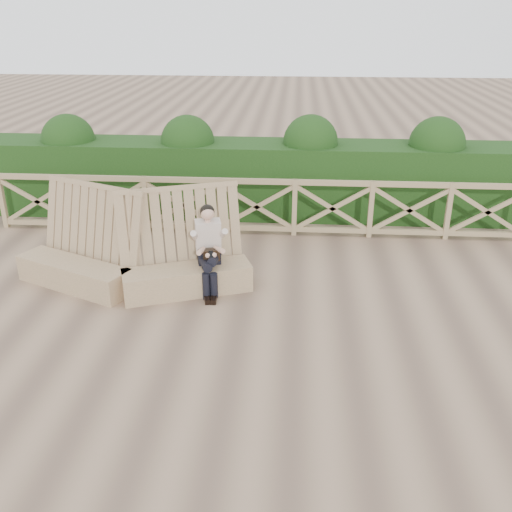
{
  "coord_description": "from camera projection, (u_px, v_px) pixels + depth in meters",
  "views": [
    {
      "loc": [
        0.73,
        -6.76,
        4.07
      ],
      "look_at": [
        0.21,
        0.4,
        0.9
      ],
      "focal_mm": 40.0,
      "sensor_mm": 36.0,
      "label": 1
    }
  ],
  "objects": [
    {
      "name": "woman",
      "position": [
        209.0,
        246.0,
        8.64
      ],
      "size": [
        0.47,
        0.86,
        1.34
      ],
      "rotation": [
        0.0,
        0.0,
        0.25
      ],
      "color": "black",
      "rests_on": "ground"
    },
    {
      "name": "bench",
      "position": [
        131.0,
        264.0,
        8.82
      ],
      "size": [
        3.78,
        1.49,
        1.55
      ],
      "rotation": [
        0.0,
        0.0,
        -0.03
      ],
      "color": "olive",
      "rests_on": "ground"
    },
    {
      "name": "ground",
      "position": [
        239.0,
        327.0,
        7.86
      ],
      "size": [
        60.0,
        60.0,
        0.0
      ],
      "primitive_type": "plane",
      "color": "brown",
      "rests_on": "ground"
    },
    {
      "name": "guardrail",
      "position": [
        257.0,
        207.0,
        10.83
      ],
      "size": [
        10.1,
        0.09,
        1.1
      ],
      "color": "#917654",
      "rests_on": "ground"
    },
    {
      "name": "hedge",
      "position": [
        261.0,
        179.0,
        11.84
      ],
      "size": [
        12.0,
        1.2,
        1.5
      ],
      "primitive_type": "cube",
      "color": "black",
      "rests_on": "ground"
    }
  ]
}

